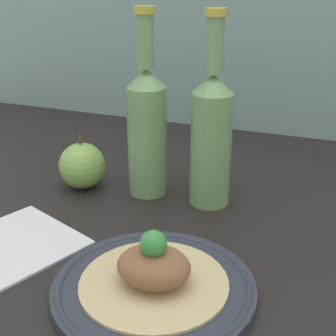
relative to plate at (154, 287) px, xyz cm
name	(u,v)px	position (x,y,z in cm)	size (l,w,h in cm)	color
ground_plane	(206,248)	(2.29, 15.13, -2.82)	(180.00, 110.00, 4.00)	black
plate	(154,287)	(0.00, 0.00, 0.00)	(25.43, 25.43, 1.55)	#2D333D
plated_food	(154,269)	(0.00, 0.00, 2.64)	(18.60, 18.60, 7.47)	#D6BC7F
cider_bottle_left	(147,127)	(-12.13, 26.37, 11.45)	(6.84, 6.84, 32.02)	#729E5B
cider_bottle_right	(211,135)	(-0.64, 26.37, 11.45)	(6.84, 6.84, 32.02)	#729E5B
apple	(82,166)	(-24.12, 23.91, 3.41)	(8.46, 8.46, 10.08)	#84B74C
napkin	(17,242)	(-23.07, 3.10, -0.42)	(21.37, 20.63, 0.80)	white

